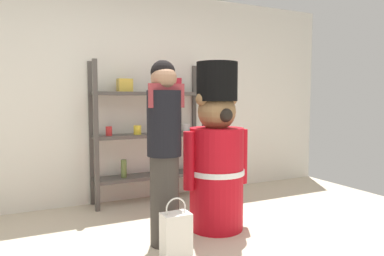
{
  "coord_description": "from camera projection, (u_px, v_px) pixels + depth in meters",
  "views": [
    {
      "loc": [
        -1.04,
        -2.18,
        1.26
      ],
      "look_at": [
        0.38,
        0.71,
        1.0
      ],
      "focal_mm": 33.44,
      "sensor_mm": 36.0,
      "label": 1
    }
  ],
  "objects": [
    {
      "name": "back_wall",
      "position": [
        111.0,
        96.0,
        4.37
      ],
      "size": [
        6.4,
        0.12,
        2.6
      ],
      "primitive_type": "cube",
      "color": "silver",
      "rests_on": "ground_plane"
    },
    {
      "name": "merchandise_shelf",
      "position": [
        150.0,
        130.0,
        4.39
      ],
      "size": [
        1.41,
        0.35,
        1.7
      ],
      "color": "#4C4742",
      "rests_on": "ground_plane"
    },
    {
      "name": "teddy_bear_guard",
      "position": [
        217.0,
        155.0,
        3.44
      ],
      "size": [
        0.69,
        0.54,
        1.61
      ],
      "color": "red",
      "rests_on": "ground_plane"
    },
    {
      "name": "person_shopper",
      "position": [
        164.0,
        147.0,
        3.04
      ],
      "size": [
        0.31,
        0.29,
        1.59
      ],
      "color": "#38332D",
      "rests_on": "ground_plane"
    },
    {
      "name": "shopping_bag",
      "position": [
        176.0,
        237.0,
        2.76
      ],
      "size": [
        0.22,
        0.15,
        0.51
      ],
      "color": "silver",
      "rests_on": "ground_plane"
    }
  ]
}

